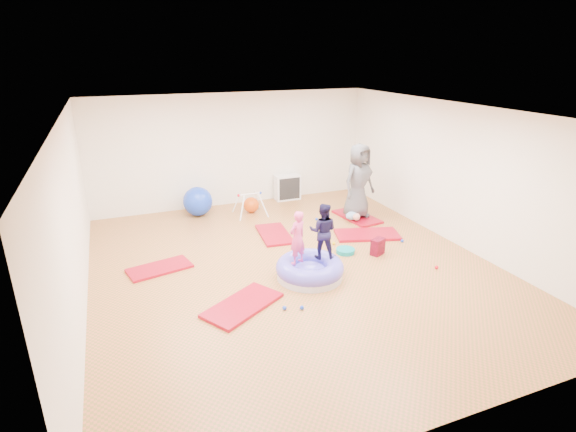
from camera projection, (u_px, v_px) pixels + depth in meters
name	position (u px, v px, depth m)	size (l,w,h in m)	color
room	(294.00, 194.00, 7.74)	(7.01, 8.01, 2.81)	#C5663C
gym_mat_front_left	(243.00, 305.00, 6.94)	(1.27, 0.63, 0.05)	#A90222
gym_mat_mid_left	(160.00, 268.00, 8.13)	(1.10, 0.55, 0.05)	#A90222
gym_mat_center_back	(274.00, 234.00, 9.64)	(1.20, 0.60, 0.05)	#A90222
gym_mat_right	(367.00, 235.00, 9.62)	(1.34, 0.67, 0.06)	#A90222
gym_mat_rear_right	(357.00, 217.00, 10.66)	(1.23, 0.62, 0.05)	#A90222
inflatable_cushion	(310.00, 270.00, 7.81)	(1.19, 1.19, 0.37)	silver
child_pink	(297.00, 235.00, 7.54)	(0.35, 0.23, 0.95)	#EC438A
child_navy	(323.00, 228.00, 7.74)	(0.49, 0.38, 1.00)	#161234
adult_caregiver	(359.00, 181.00, 10.30)	(0.85, 0.55, 1.74)	#4C4C50
infant	(354.00, 216.00, 10.34)	(0.35, 0.36, 0.21)	#7CA5CE
ball_pit_balls	(348.00, 259.00, 8.46)	(3.28, 3.48, 0.07)	#DFBA06
exercise_ball_blue	(198.00, 201.00, 10.72)	(0.70, 0.70, 0.70)	blue
exercise_ball_orange	(251.00, 205.00, 10.97)	(0.38, 0.38, 0.38)	#D54B0E
infant_play_gym	(250.00, 201.00, 10.68)	(0.73, 0.69, 0.56)	white
cube_shelf	(287.00, 187.00, 11.89)	(0.67, 0.33, 0.67)	white
balance_disc	(345.00, 251.00, 8.80)	(0.37, 0.37, 0.08)	#09878C
backpack	(378.00, 247.00, 8.69)	(0.28, 0.17, 0.32)	#AB062C
yellow_toy	(230.00, 302.00, 7.05)	(0.21, 0.21, 0.03)	#DFBA06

